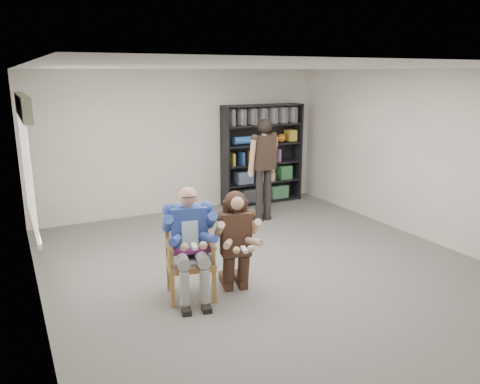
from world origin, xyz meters
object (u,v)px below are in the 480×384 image
kneeling_woman (236,243)px  standing_man (264,171)px  armchair (190,256)px  bookshelf (262,154)px  seated_man (190,243)px

kneeling_woman → standing_man: size_ratio=0.68×
kneeling_woman → standing_man: bearing=66.6°
armchair → bookshelf: (3.00, 3.47, 0.50)m
bookshelf → standing_man: bearing=-118.5°
seated_man → standing_man: bearing=57.2°
seated_man → armchair: bearing=0.0°
seated_man → standing_man: 3.32m
standing_man → seated_man: bearing=-146.1°
armchair → seated_man: 0.16m
kneeling_woman → seated_man: bearing=-178.8°
kneeling_woman → bookshelf: size_ratio=0.62×
kneeling_woman → standing_man: (1.79, 2.44, 0.31)m
seated_man → bookshelf: size_ratio=0.68×
kneeling_woman → standing_man: standing_man is taller
seated_man → standing_man: size_ratio=0.74×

